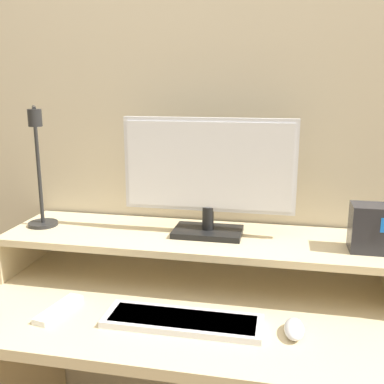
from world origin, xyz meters
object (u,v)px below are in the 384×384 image
at_px(router_dock, 368,228).
at_px(desk_lamp, 39,174).
at_px(keyboard, 183,321).
at_px(monitor, 208,173).
at_px(mouse, 294,329).
at_px(remote_control, 59,309).

bearing_deg(router_dock, desk_lamp, -179.48).
relative_size(desk_lamp, keyboard, 0.96).
height_order(monitor, desk_lamp, desk_lamp).
bearing_deg(monitor, keyboard, -93.25).
relative_size(desk_lamp, router_dock, 2.95).
relative_size(mouse, remote_control, 0.57).
xyz_separation_m(monitor, router_dock, (0.47, -0.05, -0.13)).
distance_m(desk_lamp, remote_control, 0.44).
bearing_deg(remote_control, keyboard, 0.68).
distance_m(mouse, remote_control, 0.63).
bearing_deg(monitor, remote_control, -140.83).
relative_size(monitor, remote_control, 3.11).
xyz_separation_m(router_dock, remote_control, (-0.83, -0.25, -0.21)).
height_order(router_dock, remote_control, router_dock).
bearing_deg(mouse, monitor, 132.84).
height_order(router_dock, keyboard, router_dock).
height_order(monitor, remote_control, monitor).
bearing_deg(keyboard, router_dock, 26.96).
xyz_separation_m(keyboard, remote_control, (-0.35, -0.00, -0.00)).
bearing_deg(monitor, mouse, -47.16).
bearing_deg(keyboard, mouse, 1.04).
bearing_deg(router_dock, remote_control, -163.30).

